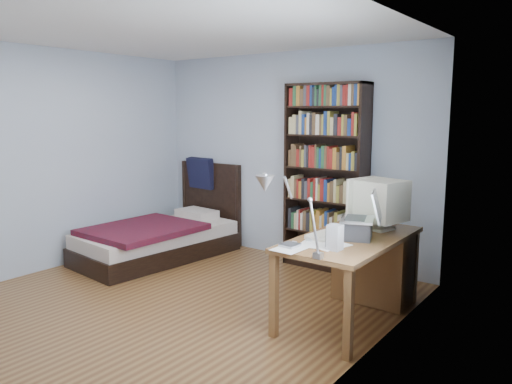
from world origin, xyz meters
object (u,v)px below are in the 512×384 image
(desk, at_px, (369,262))
(laptop, at_px, (360,225))
(desk_lamp, at_px, (274,192))
(bookshelf, at_px, (326,177))
(speaker, at_px, (335,237))
(keyboard, at_px, (330,234))
(soda_can, at_px, (347,223))
(bed, at_px, (162,236))
(crt_monitor, at_px, (379,201))

(desk, relative_size, laptop, 3.38)
(desk_lamp, xyz_separation_m, bookshelf, (-0.84, 2.27, -0.20))
(speaker, distance_m, bookshelf, 1.88)
(keyboard, bearing_deg, desk, 79.21)
(desk_lamp, relative_size, soda_can, 5.60)
(desk, bearing_deg, desk_lamp, -91.55)
(soda_can, bearing_deg, bed, 176.84)
(laptop, distance_m, bookshelf, 1.54)
(keyboard, relative_size, speaker, 2.44)
(speaker, distance_m, soda_can, 0.70)
(desk, distance_m, keyboard, 0.61)
(keyboard, distance_m, speaker, 0.44)
(soda_can, bearing_deg, desk, 51.27)
(bookshelf, bearing_deg, desk, -40.65)
(desk, distance_m, speaker, 0.95)
(keyboard, bearing_deg, laptop, 21.20)
(desk_lamp, height_order, keyboard, desk_lamp)
(bookshelf, bearing_deg, bed, -156.58)
(laptop, height_order, desk_lamp, desk_lamp)
(desk, xyz_separation_m, bed, (-2.73, -0.04, -0.15))
(laptop, distance_m, speaker, 0.43)
(crt_monitor, distance_m, speaker, 0.87)
(desk_lamp, height_order, speaker, desk_lamp)
(soda_can, bearing_deg, bookshelf, 127.83)
(bookshelf, bearing_deg, speaker, -59.20)
(crt_monitor, height_order, keyboard, crt_monitor)
(desk_lamp, xyz_separation_m, speaker, (0.12, 0.66, -0.43))
(soda_can, distance_m, bed, 2.64)
(laptop, distance_m, keyboard, 0.27)
(speaker, bearing_deg, desk_lamp, -98.16)
(speaker, bearing_deg, bed, 165.89)
(desk, distance_m, laptop, 0.61)
(bookshelf, xyz_separation_m, bed, (-1.85, -0.80, -0.80))
(crt_monitor, height_order, laptop, crt_monitor)
(crt_monitor, bearing_deg, bookshelf, 141.78)
(laptop, bearing_deg, bookshelf, 129.31)
(speaker, height_order, soda_can, speaker)
(laptop, distance_m, desk_lamp, 1.17)
(laptop, xyz_separation_m, keyboard, (-0.24, -0.06, -0.10))
(desk, bearing_deg, keyboard, -107.71)
(laptop, relative_size, bookshelf, 0.21)
(laptop, bearing_deg, keyboard, -165.73)
(desk_lamp, bearing_deg, desk, 88.45)
(speaker, bearing_deg, laptop, 90.86)
(laptop, height_order, soda_can, laptop)
(soda_can, bearing_deg, desk_lamp, -85.35)
(crt_monitor, height_order, desk_lamp, desk_lamp)
(speaker, bearing_deg, crt_monitor, 92.34)
(desk, distance_m, soda_can, 0.45)
(desk_lamp, bearing_deg, speaker, 79.90)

